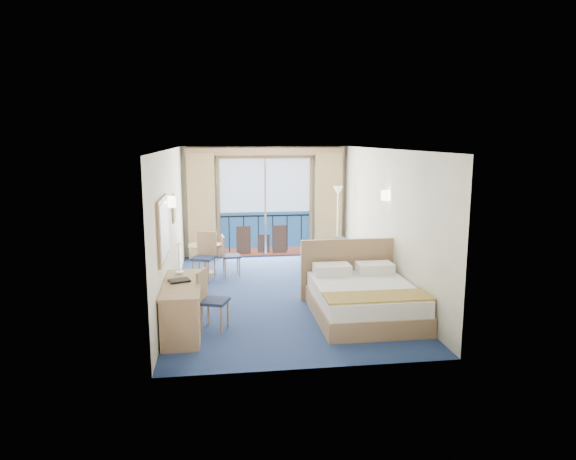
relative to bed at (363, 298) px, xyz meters
The scene contains 22 objects.
floor 1.88m from the bed, 129.26° to the left, with size 6.50×6.50×0.00m, color navy.
room_walls 2.37m from the bed, 129.26° to the left, with size 4.04×6.54×2.72m.
balcony_door 4.88m from the bed, 104.26° to the left, with size 2.36×0.03×2.52m.
curtain_left 5.36m from the bed, 121.16° to the left, with size 0.65×0.22×2.55m, color tan.
curtain_right 4.63m from the bed, 85.25° to the left, with size 0.65×0.22×2.55m, color tan.
pelmet 5.21m from the bed, 104.52° to the left, with size 3.80×0.25×0.18m, color #A7815A.
mirror 3.38m from the bed, behind, with size 0.05×1.25×0.95m.
wall_print 3.89m from the bed, 149.04° to the left, with size 0.04×0.42×0.52m.
sconce_left 3.58m from the bed, 164.94° to the left, with size 0.18×0.18×0.18m, color #FFEBB2.
sconce_right 2.15m from the bed, 59.31° to the left, with size 0.18×0.18×0.18m, color #FFEBB2.
bed is the anchor object (origin of this frame).
nightstand 1.52m from the bed, 66.90° to the left, with size 0.41×0.39×0.54m, color tan.
phone 1.56m from the bed, 67.25° to the left, with size 0.16×0.13×0.07m, color beige.
armchair 3.18m from the bed, 84.99° to the left, with size 0.72×0.74×0.67m, color #40454E.
floor_lamp 4.02m from the bed, 83.09° to the left, with size 0.25×0.25×1.78m.
desk 2.98m from the bed, 165.69° to the right, with size 0.56×1.63×0.77m.
desk_chair 2.51m from the bed, behind, with size 0.51×0.51×0.92m.
folder 2.98m from the bed, behind, with size 0.30×0.23×0.03m, color black.
desk_lamp 3.08m from the bed, behind, with size 0.13×0.13×0.49m.
round_table 4.08m from the bed, 130.27° to the left, with size 0.71×0.71×0.64m.
table_chair_a 3.59m from the bed, 126.76° to the left, with size 0.42×0.41×0.86m.
table_chair_b 3.69m from the bed, 135.25° to the left, with size 0.55×0.56×0.99m.
Camera 1 is at (-1.13, -9.28, 2.90)m, focal length 32.00 mm.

